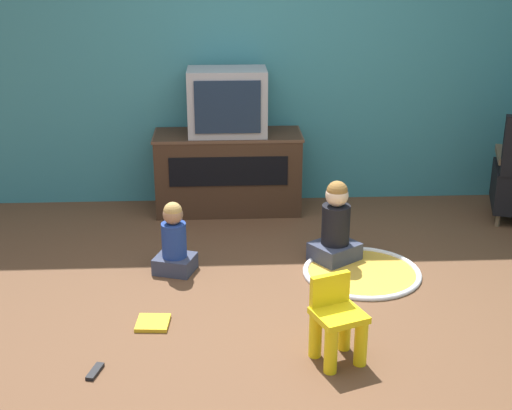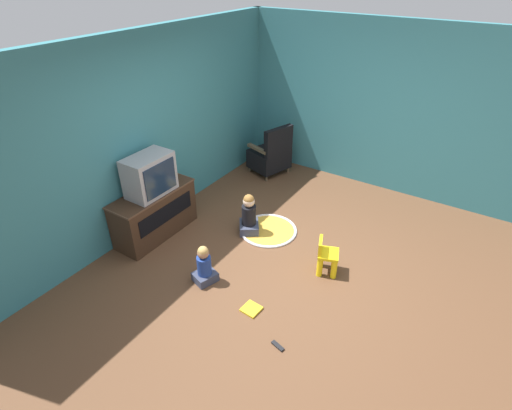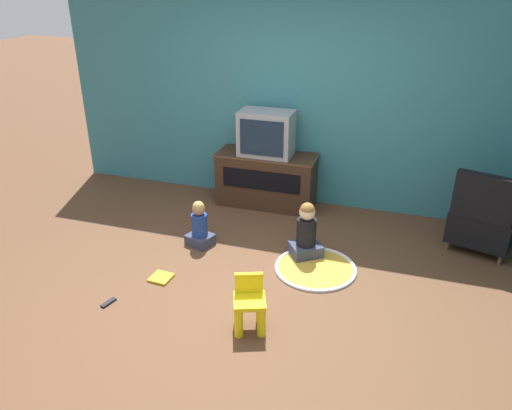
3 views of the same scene
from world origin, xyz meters
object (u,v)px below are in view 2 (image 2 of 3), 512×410
object	(u,v)px
television	(150,175)
black_armchair	(271,155)
yellow_kid_chair	(327,258)
child_watching_left	(204,266)
remote_control	(278,346)
tv_cabinet	(155,213)
book	(251,309)
child_watching_center	(249,216)

from	to	relation	value
television	black_armchair	xyz separation A→B (m)	(2.44, -0.36, -0.58)
black_armchair	yellow_kid_chair	world-z (taller)	black_armchair
child_watching_left	remote_control	bearing A→B (deg)	-87.86
child_watching_left	remote_control	xyz separation A→B (m)	(-0.36, -1.22, -0.21)
tv_cabinet	yellow_kid_chair	xyz separation A→B (m)	(0.55, -2.32, -0.13)
tv_cabinet	television	world-z (taller)	television
yellow_kid_chair	book	world-z (taller)	yellow_kid_chair
child_watching_center	book	size ratio (longest dim) A/B	2.88
child_watching_left	tv_cabinet	bearing A→B (deg)	90.26
child_watching_center	book	world-z (taller)	child_watching_center
tv_cabinet	child_watching_left	world-z (taller)	tv_cabinet
television	remote_control	bearing A→B (deg)	-107.41
tv_cabinet	child_watching_center	xyz separation A→B (m)	(0.74, -1.06, -0.09)
yellow_kid_chair	child_watching_left	bearing A→B (deg)	108.47
yellow_kid_chair	tv_cabinet	bearing A→B (deg)	82.41
television	child_watching_center	world-z (taller)	television
yellow_kid_chair	book	size ratio (longest dim) A/B	2.27
book	tv_cabinet	bearing A→B (deg)	-9.95
tv_cabinet	yellow_kid_chair	size ratio (longest dim) A/B	2.57
tv_cabinet	remote_control	xyz separation A→B (m)	(-0.74, -2.40, -0.33)
book	remote_control	size ratio (longest dim) A/B	1.33
remote_control	television	bearing A→B (deg)	-2.55
tv_cabinet	black_armchair	world-z (taller)	black_armchair
black_armchair	child_watching_left	world-z (taller)	black_armchair
black_armchair	book	bearing A→B (deg)	44.49
book	yellow_kid_chair	bearing A→B (deg)	-107.70
tv_cabinet	yellow_kid_chair	distance (m)	2.39
television	remote_control	size ratio (longest dim) A/B	4.03
child_watching_left	child_watching_center	world-z (taller)	child_watching_center
tv_cabinet	remote_control	size ratio (longest dim) A/B	7.76
yellow_kid_chair	book	bearing A→B (deg)	137.11
yellow_kid_chair	child_watching_center	distance (m)	1.28
child_watching_center	child_watching_left	bearing A→B (deg)	150.65
yellow_kid_chair	child_watching_center	size ratio (longest dim) A/B	0.79
television	yellow_kid_chair	world-z (taller)	television
child_watching_left	book	size ratio (longest dim) A/B	2.45
tv_cabinet	child_watching_left	size ratio (longest dim) A/B	2.39
television	black_armchair	world-z (taller)	television
tv_cabinet	yellow_kid_chair	world-z (taller)	tv_cabinet
remote_control	child_watching_center	bearing A→B (deg)	-33.08
book	black_armchair	bearing A→B (deg)	-58.27
tv_cabinet	book	world-z (taller)	tv_cabinet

